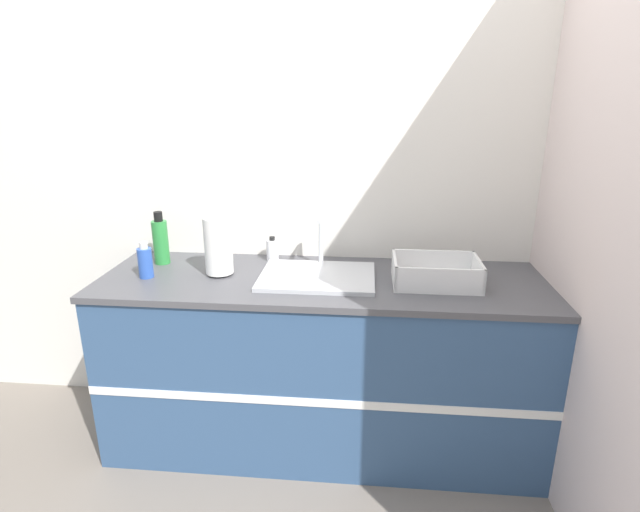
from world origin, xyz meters
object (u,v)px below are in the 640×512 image
(sink, at_px, (317,275))
(dish_rack, at_px, (436,275))
(soap_dispenser, at_px, (272,250))
(paper_towel_roll, at_px, (218,246))
(bottle_blue, at_px, (145,262))
(bottle_green, at_px, (161,241))

(sink, relative_size, dish_rack, 1.38)
(soap_dispenser, bearing_deg, paper_towel_roll, -132.49)
(paper_towel_roll, xyz_separation_m, bottle_blue, (-0.34, -0.07, -0.07))
(paper_towel_roll, distance_m, soap_dispenser, 0.33)
(bottle_green, height_order, soap_dispenser, bottle_green)
(dish_rack, xyz_separation_m, bottle_blue, (-1.36, -0.05, 0.04))
(bottle_blue, bearing_deg, paper_towel_roll, 11.63)
(soap_dispenser, bearing_deg, bottle_blue, -151.16)
(paper_towel_roll, height_order, soap_dispenser, paper_towel_roll)
(bottle_green, relative_size, soap_dispenser, 2.09)
(paper_towel_roll, bearing_deg, bottle_blue, -168.37)
(dish_rack, bearing_deg, soap_dispenser, 162.29)
(sink, distance_m, soap_dispenser, 0.35)
(dish_rack, bearing_deg, paper_towel_roll, 178.70)
(bottle_green, xyz_separation_m, bottle_blue, (0.01, -0.21, -0.04))
(sink, xyz_separation_m, paper_towel_roll, (-0.47, 0.00, 0.13))
(dish_rack, relative_size, bottle_blue, 2.24)
(bottle_blue, distance_m, soap_dispenser, 0.63)
(soap_dispenser, bearing_deg, dish_rack, -17.71)
(paper_towel_roll, height_order, bottle_green, paper_towel_roll)
(paper_towel_roll, bearing_deg, dish_rack, -1.30)
(sink, height_order, paper_towel_roll, paper_towel_roll)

